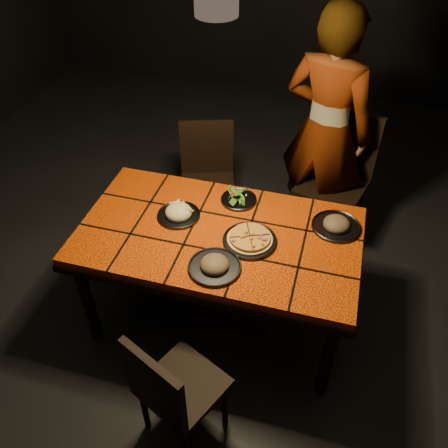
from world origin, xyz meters
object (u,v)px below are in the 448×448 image
(chair_near, at_px, (171,389))
(diner, at_px, (326,131))
(chair_far_left, at_px, (207,172))
(plate_pasta, at_px, (179,213))
(plate_pizza, at_px, (250,240))
(chair_far_right, at_px, (339,170))
(dining_table, at_px, (219,242))

(chair_near, distance_m, diner, 2.00)
(chair_near, height_order, chair_far_left, chair_far_left)
(plate_pasta, bearing_deg, chair_near, -73.53)
(plate_pizza, bearing_deg, chair_far_left, 120.46)
(chair_far_left, height_order, diner, diner)
(chair_far_right, bearing_deg, plate_pasta, -115.62)
(plate_pasta, bearing_deg, chair_far_right, 48.78)
(dining_table, height_order, chair_far_right, chair_far_right)
(chair_near, xyz_separation_m, plate_pizza, (0.19, 0.81, 0.30))
(plate_pizza, xyz_separation_m, plate_pasta, (-0.46, 0.10, 0.00))
(dining_table, bearing_deg, plate_pizza, -8.68)
(diner, xyz_separation_m, plate_pizza, (-0.28, -1.09, -0.12))
(dining_table, bearing_deg, plate_pasta, 164.92)
(dining_table, distance_m, chair_near, 0.87)
(dining_table, xyz_separation_m, chair_far_left, (-0.35, 0.88, -0.17))
(plate_pasta, bearing_deg, chair_far_left, 95.62)
(chair_near, height_order, plate_pasta, plate_pasta)
(chair_far_left, relative_size, plate_pizza, 2.65)
(dining_table, height_order, plate_pizza, plate_pizza)
(diner, xyz_separation_m, plate_pasta, (-0.73, -0.98, -0.11))
(dining_table, bearing_deg, chair_near, -89.78)
(chair_far_left, xyz_separation_m, plate_pizza, (0.54, -0.91, 0.26))
(chair_far_right, distance_m, plate_pasta, 1.34)
(dining_table, height_order, plate_pasta, plate_pasta)
(plate_pizza, bearing_deg, dining_table, 171.32)
(chair_far_left, distance_m, plate_pizza, 1.09)
(dining_table, height_order, chair_near, chair_near)
(chair_far_right, height_order, diner, diner)
(chair_near, xyz_separation_m, chair_far_left, (-0.35, 1.73, 0.03))
(chair_far_right, distance_m, plate_pizza, 1.19)
(dining_table, xyz_separation_m, chair_far_right, (0.60, 1.07, -0.10))
(chair_near, bearing_deg, chair_far_right, -83.03)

